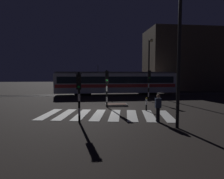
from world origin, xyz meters
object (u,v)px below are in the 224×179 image
Objects in this scene: traffic_light_corner_far_right at (149,80)px; pedestrian_waiting_at_kerb at (158,108)px; tram at (116,82)px; traffic_light_kerb_mid_left at (79,89)px; traffic_light_median_centre at (107,83)px; street_lamp_trackside_right at (149,61)px; street_lamp_near_kerb at (182,34)px; bollard_island_edge at (146,104)px.

traffic_light_corner_far_right reaches higher than pedestrian_waiting_at_kerb.
tram is (-2.65, 7.00, -0.51)m from traffic_light_corner_far_right.
traffic_light_kerb_mid_left is (-7.04, -8.71, -0.22)m from traffic_light_corner_far_right.
traffic_light_median_centre is 0.44× the size of street_lamp_trackside_right.
street_lamp_trackside_right reaches higher than pedestrian_waiting_at_kerb.
traffic_light_median_centre is 5.76m from traffic_light_kerb_mid_left.
street_lamp_near_kerb is at bearing -66.36° from traffic_light_median_centre.
traffic_light_corner_far_right is at bearing 34.75° from traffic_light_median_centre.
pedestrian_waiting_at_kerb is at bearing -88.47° from tram.
traffic_light_corner_far_right is 9.42m from pedestrian_waiting_at_kerb.
traffic_light_kerb_mid_left is 0.38× the size of street_lamp_near_kerb.
street_lamp_near_kerb reaches higher than pedestrian_waiting_at_kerb.
tram is 12.54m from bollard_island_edge.
traffic_light_median_centre reaches higher than pedestrian_waiting_at_kerb.
traffic_light_median_centre is at bearing -145.25° from traffic_light_corner_far_right.
traffic_light_kerb_mid_left is 4.97m from pedestrian_waiting_at_kerb.
bollard_island_edge is (0.75, -12.46, -1.19)m from tram.
street_lamp_trackside_right is at bearing 51.73° from traffic_light_median_centre.
traffic_light_corner_far_right reaches higher than bollard_island_edge.
bollard_island_edge is (2.97, -2.08, -1.61)m from traffic_light_median_centre.
street_lamp_trackside_right is at bearing 72.36° from traffic_light_corner_far_right.
traffic_light_median_centre is at bearing 113.64° from street_lamp_near_kerb.
traffic_light_kerb_mid_left is 1.80× the size of pedestrian_waiting_at_kerb.
pedestrian_waiting_at_kerb is at bearing -95.16° from bollard_island_edge.
street_lamp_trackside_right is 14.72m from pedestrian_waiting_at_kerb.
tram reaches higher than traffic_light_corner_far_right.
traffic_light_corner_far_right is 5.48m from street_lamp_trackside_right.
tram is at bearing 77.91° from traffic_light_median_centre.
traffic_light_kerb_mid_left is at bearing 159.38° from street_lamp_near_kerb.
traffic_light_corner_far_right is at bearing -69.28° from tram.
traffic_light_corner_far_right is at bearing 51.05° from traffic_light_kerb_mid_left.
traffic_light_corner_far_right is at bearing 70.87° from bollard_island_edge.
bollard_island_edge is at bearing 92.73° from street_lamp_near_kerb.
traffic_light_corner_far_right is 0.20× the size of tram.
street_lamp_near_kerb is at bearing -20.62° from traffic_light_kerb_mid_left.
pedestrian_waiting_at_kerb is (2.65, -5.67, -1.29)m from traffic_light_median_centre.
traffic_light_median_centre is at bearing -128.27° from street_lamp_trackside_right.
street_lamp_trackside_right is 11.46m from bollard_island_edge.
street_lamp_near_kerb is at bearing -98.69° from traffic_light_corner_far_right.
pedestrian_waiting_at_kerb is (-3.71, -13.73, -3.81)m from street_lamp_trackside_right.
traffic_light_kerb_mid_left is 0.18× the size of tram.
tram is at bearing 93.24° from street_lamp_near_kerb.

